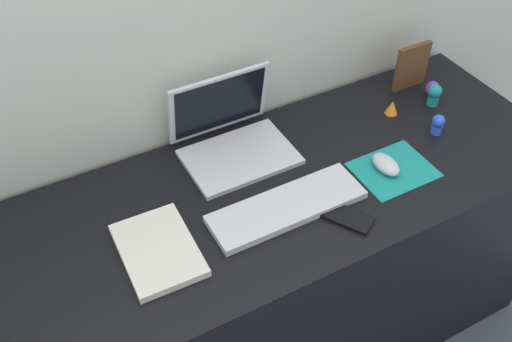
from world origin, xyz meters
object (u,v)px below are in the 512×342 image
at_px(cell_phone, 347,217).
at_px(laptop, 231,133).
at_px(keyboard, 287,207).
at_px(notebook_pad, 158,250).
at_px(toy_figurine_orange, 392,107).
at_px(mouse, 386,164).
at_px(picture_frame, 412,66).
at_px(toy_figurine_purple, 432,89).
at_px(toy_figurine_blue, 438,124).
at_px(toy_figurine_teal, 434,94).

bearing_deg(cell_phone, laptop, 77.95).
bearing_deg(keyboard, notebook_pad, 175.86).
bearing_deg(toy_figurine_orange, mouse, -131.73).
bearing_deg(keyboard, picture_frame, 24.34).
relative_size(laptop, toy_figurine_purple, 6.20).
bearing_deg(toy_figurine_blue, picture_frame, 70.49).
height_order(toy_figurine_teal, toy_figurine_purple, toy_figurine_teal).
height_order(keyboard, cell_phone, keyboard).
relative_size(keyboard, cell_phone, 3.20).
xyz_separation_m(laptop, notebook_pad, (-0.32, -0.26, -0.04)).
distance_m(toy_figurine_orange, toy_figurine_blue, 0.15).
bearing_deg(mouse, laptop, 139.02).
distance_m(keyboard, cell_phone, 0.15).
distance_m(laptop, toy_figurine_teal, 0.65).
xyz_separation_m(keyboard, cell_phone, (0.12, -0.10, -0.01)).
distance_m(laptop, toy_figurine_orange, 0.51).
bearing_deg(picture_frame, keyboard, -155.66).
bearing_deg(picture_frame, toy_figurine_purple, -64.88).
bearing_deg(toy_figurine_blue, keyboard, -174.23).
relative_size(notebook_pad, toy_figurine_blue, 3.80).
relative_size(toy_figurine_orange, toy_figurine_teal, 0.62).
distance_m(laptop, toy_figurine_blue, 0.60).
bearing_deg(notebook_pad, toy_figurine_blue, 3.72).
distance_m(keyboard, notebook_pad, 0.34).
xyz_separation_m(laptop, toy_figurine_orange, (0.50, -0.09, -0.03)).
bearing_deg(laptop, keyboard, -86.67).
height_order(keyboard, toy_figurine_purple, toy_figurine_purple).
distance_m(toy_figurine_purple, toy_figurine_blue, 0.19).
relative_size(laptop, toy_figurine_blue, 4.75).
bearing_deg(picture_frame, toy_figurine_orange, -147.20).
relative_size(keyboard, toy_figurine_blue, 6.50).
bearing_deg(picture_frame, cell_phone, -143.01).
distance_m(notebook_pad, toy_figurine_teal, 0.98).
height_order(cell_phone, picture_frame, picture_frame).
distance_m(cell_phone, toy_figurine_orange, 0.47).
height_order(notebook_pad, toy_figurine_teal, toy_figurine_teal).
height_order(cell_phone, toy_figurine_purple, toy_figurine_purple).
xyz_separation_m(laptop, toy_figurine_purple, (0.67, -0.08, -0.03)).
relative_size(notebook_pad, toy_figurine_orange, 5.47).
xyz_separation_m(mouse, notebook_pad, (-0.65, 0.03, -0.01)).
bearing_deg(keyboard, toy_figurine_orange, 21.73).
relative_size(laptop, toy_figurine_orange, 6.84).
xyz_separation_m(keyboard, mouse, (0.31, -0.00, 0.01)).
height_order(notebook_pad, picture_frame, picture_frame).
relative_size(laptop, toy_figurine_teal, 4.26).
bearing_deg(notebook_pad, mouse, -0.55).
xyz_separation_m(laptop, mouse, (0.33, -0.28, -0.03)).
bearing_deg(toy_figurine_blue, cell_phone, -160.08).
relative_size(toy_figurine_teal, toy_figurine_purple, 1.46).
height_order(notebook_pad, toy_figurine_orange, toy_figurine_orange).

